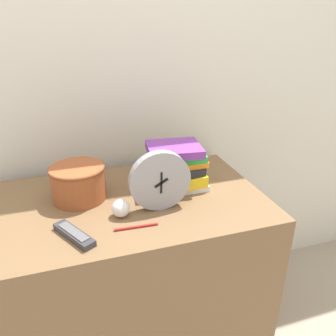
{
  "coord_description": "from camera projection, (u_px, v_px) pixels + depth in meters",
  "views": [
    {
      "loc": [
        -0.16,
        -0.73,
        1.35
      ],
      "look_at": [
        0.16,
        0.28,
        0.87
      ],
      "focal_mm": 35.0,
      "sensor_mm": 36.0,
      "label": 1
    }
  ],
  "objects": [
    {
      "name": "basket",
      "position": [
        78.0,
        181.0,
        1.16
      ],
      "size": [
        0.2,
        0.2,
        0.13
      ],
      "color": "#994C28",
      "rests_on": "desk"
    },
    {
      "name": "desk_clock",
      "position": [
        160.0,
        181.0,
        1.09
      ],
      "size": [
        0.21,
        0.03,
        0.21
      ],
      "color": "#99999E",
      "rests_on": "desk"
    },
    {
      "name": "book_stack",
      "position": [
        175.0,
        167.0,
        1.24
      ],
      "size": [
        0.24,
        0.2,
        0.17
      ],
      "color": "white",
      "rests_on": "desk"
    },
    {
      "name": "tv_remote",
      "position": [
        74.0,
        234.0,
        0.97
      ],
      "size": [
        0.12,
        0.17,
        0.02
      ],
      "color": "#333338",
      "rests_on": "desk"
    },
    {
      "name": "crumpled_paper_ball",
      "position": [
        121.0,
        208.0,
        1.07
      ],
      "size": [
        0.06,
        0.06,
        0.06
      ],
      "color": "white",
      "rests_on": "desk"
    },
    {
      "name": "pen",
      "position": [
        135.0,
        227.0,
        1.02
      ],
      "size": [
        0.14,
        0.01,
        0.01
      ],
      "color": "#B21E1E",
      "rests_on": "desk"
    },
    {
      "name": "wall_back",
      "position": [
        102.0,
        61.0,
        1.32
      ],
      "size": [
        6.0,
        0.04,
        2.4
      ],
      "color": "silver",
      "rests_on": "ground_plane"
    },
    {
      "name": "desk",
      "position": [
        130.0,
        281.0,
        1.34
      ],
      "size": [
        1.01,
        0.6,
        0.76
      ],
      "color": "brown",
      "rests_on": "ground_plane"
    }
  ]
}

